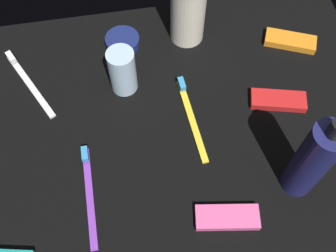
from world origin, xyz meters
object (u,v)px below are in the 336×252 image
(snack_bar_pink, at_px, (227,217))
(cream_tin_left, at_px, (122,41))
(lotion_bottle, at_px, (312,160))
(toothbrush_purple, at_px, (89,190))
(bodywash_bottle, at_px, (188,8))
(toothbrush_white, at_px, (27,81))
(snack_bar_orange, at_px, (290,41))
(snack_bar_red, at_px, (278,100))
(deodorant_stick, at_px, (122,71))
(toothbrush_yellow, at_px, (190,114))

(snack_bar_pink, distance_m, cream_tin_left, 0.42)
(lotion_bottle, height_order, toothbrush_purple, lotion_bottle)
(bodywash_bottle, relative_size, snack_bar_pink, 1.68)
(toothbrush_white, bearing_deg, snack_bar_orange, 0.69)
(snack_bar_red, bearing_deg, cream_tin_left, 159.32)
(toothbrush_purple, height_order, snack_bar_orange, toothbrush_purple)
(toothbrush_white, bearing_deg, deodorant_stick, -12.48)
(toothbrush_white, distance_m, snack_bar_orange, 0.54)
(lotion_bottle, bearing_deg, toothbrush_yellow, 133.28)
(toothbrush_purple, relative_size, snack_bar_orange, 1.73)
(snack_bar_red, relative_size, snack_bar_orange, 1.00)
(toothbrush_yellow, xyz_separation_m, snack_bar_pink, (0.02, -0.20, 0.00))
(deodorant_stick, height_order, toothbrush_white, deodorant_stick)
(snack_bar_red, distance_m, snack_bar_pink, 0.25)
(toothbrush_purple, bearing_deg, toothbrush_white, 112.42)
(toothbrush_white, distance_m, cream_tin_left, 0.21)
(toothbrush_purple, bearing_deg, lotion_bottle, -7.26)
(toothbrush_yellow, xyz_separation_m, toothbrush_white, (-0.30, 0.13, 0.00))
(toothbrush_yellow, height_order, toothbrush_purple, same)
(lotion_bottle, bearing_deg, toothbrush_white, 147.26)
(toothbrush_yellow, relative_size, toothbrush_purple, 1.00)
(bodywash_bottle, relative_size, toothbrush_purple, 0.97)
(bodywash_bottle, bearing_deg, snack_bar_red, -54.47)
(toothbrush_purple, relative_size, toothbrush_white, 1.09)
(toothbrush_yellow, xyz_separation_m, cream_tin_left, (-0.10, 0.19, 0.00))
(lotion_bottle, xyz_separation_m, snack_bar_orange, (0.09, 0.30, -0.08))
(deodorant_stick, xyz_separation_m, snack_bar_orange, (0.35, 0.05, -0.04))
(bodywash_bottle, height_order, snack_bar_orange, bodywash_bottle)
(deodorant_stick, distance_m, cream_tin_left, 0.11)
(snack_bar_red, relative_size, cream_tin_left, 1.47)
(lotion_bottle, distance_m, cream_tin_left, 0.45)
(toothbrush_purple, xyz_separation_m, toothbrush_white, (-0.10, 0.25, 0.00))
(snack_bar_pink, bearing_deg, toothbrush_yellow, 104.63)
(lotion_bottle, xyz_separation_m, deodorant_stick, (-0.27, 0.25, -0.04))
(deodorant_stick, xyz_separation_m, toothbrush_white, (-0.19, 0.04, -0.04))
(deodorant_stick, bearing_deg, toothbrush_white, 167.52)
(cream_tin_left, bearing_deg, toothbrush_white, -161.79)
(lotion_bottle, bearing_deg, toothbrush_purple, 172.74)
(lotion_bottle, xyz_separation_m, toothbrush_purple, (-0.35, 0.04, -0.09))
(deodorant_stick, distance_m, toothbrush_white, 0.20)
(bodywash_bottle, bearing_deg, toothbrush_yellow, -99.12)
(deodorant_stick, xyz_separation_m, snack_bar_pink, (0.13, -0.29, -0.04))
(bodywash_bottle, xyz_separation_m, toothbrush_yellow, (-0.03, -0.19, -0.07))
(lotion_bottle, distance_m, snack_bar_pink, 0.16)
(snack_bar_pink, bearing_deg, lotion_bottle, 26.55)
(snack_bar_orange, bearing_deg, toothbrush_yellow, -126.92)
(deodorant_stick, relative_size, cream_tin_left, 1.38)
(bodywash_bottle, height_order, toothbrush_white, bodywash_bottle)
(lotion_bottle, xyz_separation_m, cream_tin_left, (-0.26, 0.36, -0.08))
(toothbrush_yellow, bearing_deg, snack_bar_red, -0.17)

